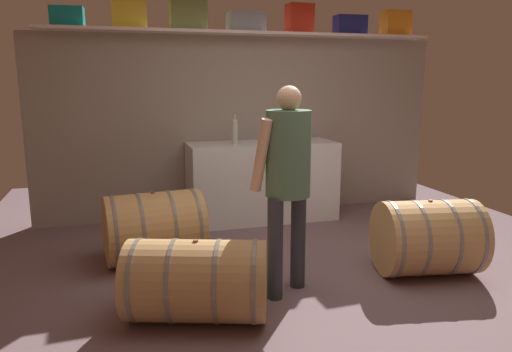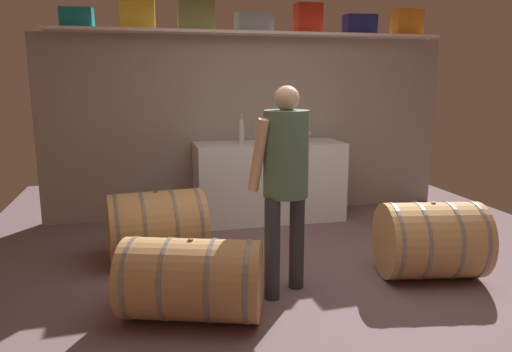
# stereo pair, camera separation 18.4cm
# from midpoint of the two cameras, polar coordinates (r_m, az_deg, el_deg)

# --- Properties ---
(ground_plane) EXTENTS (6.07, 7.88, 0.02)m
(ground_plane) POSITION_cam_midpoint_polar(r_m,az_deg,el_deg) (4.44, 5.93, -10.19)
(ground_plane) COLOR #70595E
(back_wall_panel) EXTENTS (4.87, 0.10, 2.11)m
(back_wall_panel) POSITION_cam_midpoint_polar(r_m,az_deg,el_deg) (5.84, 0.41, 5.86)
(back_wall_panel) COLOR gray
(back_wall_panel) RESTS_ON ground
(high_shelf_board) EXTENTS (4.48, 0.40, 0.03)m
(high_shelf_board) POSITION_cam_midpoint_polar(r_m,az_deg,el_deg) (5.69, 0.81, 16.52)
(high_shelf_board) COLOR silver
(high_shelf_board) RESTS_ON back_wall_panel
(toolcase_teal) EXTENTS (0.34, 0.23, 0.20)m
(toolcase_teal) POSITION_cam_midpoint_polar(r_m,az_deg,el_deg) (5.55, -19.51, 17.23)
(toolcase_teal) COLOR #128384
(toolcase_teal) RESTS_ON high_shelf_board
(toolcase_yellow) EXTENTS (0.37, 0.21, 0.33)m
(toolcase_yellow) POSITION_cam_midpoint_polar(r_m,az_deg,el_deg) (5.53, -12.85, 18.26)
(toolcase_yellow) COLOR yellow
(toolcase_yellow) RESTS_ON high_shelf_board
(toolcase_olive) EXTENTS (0.39, 0.27, 0.33)m
(toolcase_olive) POSITION_cam_midpoint_polar(r_m,az_deg,el_deg) (5.58, -6.16, 18.42)
(toolcase_olive) COLOR olive
(toolcase_olive) RESTS_ON high_shelf_board
(toolcase_grey) EXTENTS (0.41, 0.27, 0.21)m
(toolcase_grey) POSITION_cam_midpoint_polar(r_m,az_deg,el_deg) (5.70, 0.70, 17.76)
(toolcase_grey) COLOR gray
(toolcase_grey) RESTS_ON high_shelf_board
(toolcase_red) EXTENTS (0.30, 0.22, 0.33)m
(toolcase_red) POSITION_cam_midpoint_polar(r_m,az_deg,el_deg) (5.89, 7.11, 18.03)
(toolcase_red) COLOR red
(toolcase_red) RESTS_ON high_shelf_board
(toolcase_navy) EXTENTS (0.38, 0.23, 0.22)m
(toolcase_navy) POSITION_cam_midpoint_polar(r_m,az_deg,el_deg) (6.14, 13.05, 17.06)
(toolcase_navy) COLOR navy
(toolcase_navy) RESTS_ON high_shelf_board
(toolcase_orange) EXTENTS (0.35, 0.21, 0.31)m
(toolcase_orange) POSITION_cam_midpoint_polar(r_m,az_deg,el_deg) (6.44, 18.25, 16.88)
(toolcase_orange) COLOR orange
(toolcase_orange) RESTS_ON high_shelf_board
(work_cabinet) EXTENTS (1.70, 0.63, 0.91)m
(work_cabinet) POSITION_cam_midpoint_polar(r_m,az_deg,el_deg) (5.60, 2.48, -0.63)
(work_cabinet) COLOR silver
(work_cabinet) RESTS_ON ground
(wine_bottle_clear) EXTENTS (0.07, 0.07, 0.34)m
(wine_bottle_clear) POSITION_cam_midpoint_polar(r_m,az_deg,el_deg) (5.36, -0.76, 5.34)
(wine_bottle_clear) COLOR #B8C0B6
(wine_bottle_clear) RESTS_ON work_cabinet
(wine_glass) EXTENTS (0.08, 0.08, 0.13)m
(wine_glass) POSITION_cam_midpoint_polar(r_m,az_deg,el_deg) (5.67, 7.02, 5.01)
(wine_glass) COLOR white
(wine_glass) RESTS_ON work_cabinet
(wine_barrel_near) EXTENTS (0.91, 0.71, 0.64)m
(wine_barrel_near) POSITION_cam_midpoint_polar(r_m,az_deg,el_deg) (4.45, -10.48, -5.79)
(wine_barrel_near) COLOR tan
(wine_barrel_near) RESTS_ON ground
(wine_barrel_far) EXTENTS (0.90, 0.75, 0.64)m
(wine_barrel_far) POSITION_cam_midpoint_polar(r_m,az_deg,el_deg) (4.28, 21.15, -7.09)
(wine_barrel_far) COLOR tan
(wine_barrel_far) RESTS_ON ground
(wine_barrel_flank) EXTENTS (1.06, 0.82, 0.57)m
(wine_barrel_flank) POSITION_cam_midpoint_polar(r_m,az_deg,el_deg) (3.36, -6.05, -12.08)
(wine_barrel_flank) COLOR tan
(wine_barrel_flank) RESTS_ON ground
(winemaker_pouring) EXTENTS (0.49, 0.44, 1.57)m
(winemaker_pouring) POSITION_cam_midpoint_polar(r_m,az_deg,el_deg) (3.55, 4.95, 0.78)
(winemaker_pouring) COLOR #2E3036
(winemaker_pouring) RESTS_ON ground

